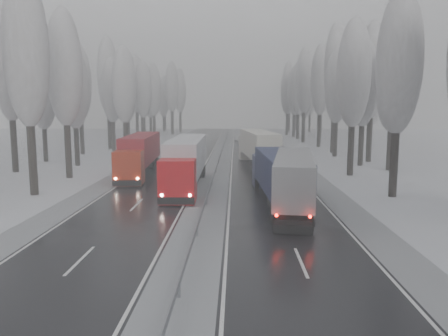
{
  "coord_description": "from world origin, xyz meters",
  "views": [
    {
      "loc": [
        2.14,
        -19.83,
        7.25
      ],
      "look_at": [
        1.19,
        16.52,
        2.2
      ],
      "focal_mm": 35.0,
      "sensor_mm": 36.0,
      "label": 1
    }
  ],
  "objects_px": {
    "truck_cream_box": "(257,146)",
    "box_truck_distant": "(240,134)",
    "truck_blue_box": "(278,174)",
    "truck_grey_tarp": "(294,176)",
    "truck_red_red": "(140,152)",
    "truck_red_white": "(186,159)"
  },
  "relations": [
    {
      "from": "box_truck_distant",
      "to": "truck_red_red",
      "type": "relative_size",
      "value": 0.42
    },
    {
      "from": "truck_grey_tarp",
      "to": "truck_red_red",
      "type": "xyz_separation_m",
      "value": [
        -14.57,
        15.45,
        0.17
      ]
    },
    {
      "from": "truck_red_red",
      "to": "truck_blue_box",
      "type": "bearing_deg",
      "value": -49.89
    },
    {
      "from": "truck_red_red",
      "to": "truck_grey_tarp",
      "type": "bearing_deg",
      "value": -50.38
    },
    {
      "from": "truck_blue_box",
      "to": "truck_cream_box",
      "type": "distance_m",
      "value": 21.05
    },
    {
      "from": "truck_cream_box",
      "to": "truck_blue_box",
      "type": "bearing_deg",
      "value": -95.0
    },
    {
      "from": "truck_blue_box",
      "to": "box_truck_distant",
      "type": "distance_m",
      "value": 65.47
    },
    {
      "from": "truck_blue_box",
      "to": "box_truck_distant",
      "type": "relative_size",
      "value": 2.18
    },
    {
      "from": "truck_blue_box",
      "to": "truck_red_red",
      "type": "xyz_separation_m",
      "value": [
        -13.54,
        14.11,
        0.21
      ]
    },
    {
      "from": "truck_cream_box",
      "to": "truck_red_red",
      "type": "relative_size",
      "value": 1.04
    },
    {
      "from": "truck_blue_box",
      "to": "truck_red_white",
      "type": "bearing_deg",
      "value": 136.16
    },
    {
      "from": "truck_red_white",
      "to": "box_truck_distant",
      "type": "bearing_deg",
      "value": 83.85
    },
    {
      "from": "box_truck_distant",
      "to": "truck_red_white",
      "type": "distance_m",
      "value": 59.13
    },
    {
      "from": "truck_grey_tarp",
      "to": "truck_cream_box",
      "type": "height_order",
      "value": "truck_cream_box"
    },
    {
      "from": "truck_cream_box",
      "to": "truck_red_white",
      "type": "distance_m",
      "value": 16.13
    },
    {
      "from": "truck_red_white",
      "to": "truck_cream_box",
      "type": "bearing_deg",
      "value": 62.99
    },
    {
      "from": "truck_blue_box",
      "to": "truck_red_white",
      "type": "height_order",
      "value": "truck_red_white"
    },
    {
      "from": "truck_blue_box",
      "to": "truck_red_red",
      "type": "distance_m",
      "value": 19.56
    },
    {
      "from": "truck_grey_tarp",
      "to": "truck_blue_box",
      "type": "relative_size",
      "value": 1.02
    },
    {
      "from": "box_truck_distant",
      "to": "truck_cream_box",
      "type": "bearing_deg",
      "value": -85.09
    },
    {
      "from": "truck_cream_box",
      "to": "box_truck_distant",
      "type": "height_order",
      "value": "truck_cream_box"
    },
    {
      "from": "box_truck_distant",
      "to": "truck_blue_box",
      "type": "bearing_deg",
      "value": -85.31
    }
  ]
}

